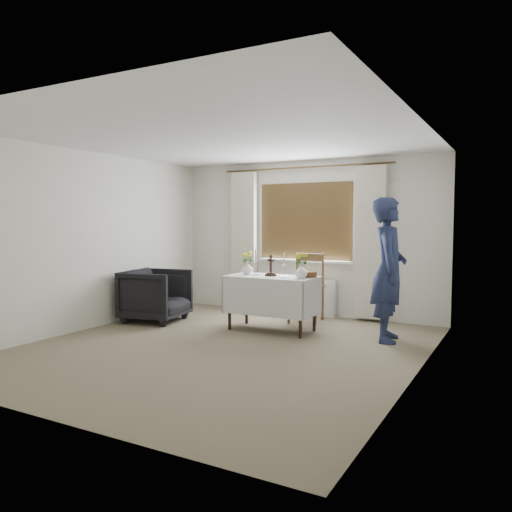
{
  "coord_description": "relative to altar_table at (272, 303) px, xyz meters",
  "views": [
    {
      "loc": [
        3.18,
        -5.01,
        1.52
      ],
      "look_at": [
        -0.06,
        0.93,
        1.05
      ],
      "focal_mm": 35.0,
      "sensor_mm": 36.0,
      "label": 1
    }
  ],
  "objects": [
    {
      "name": "ground",
      "position": [
        -0.08,
        -1.13,
        -0.38
      ],
      "size": [
        5.0,
        5.0,
        0.0
      ],
      "primitive_type": "plane",
      "color": "#87765D",
      "rests_on": "ground"
    },
    {
      "name": "altar_table",
      "position": [
        0.0,
        0.0,
        0.0
      ],
      "size": [
        1.24,
        0.64,
        0.76
      ],
      "primitive_type": "cube",
      "color": "white",
      "rests_on": "ground"
    },
    {
      "name": "wooden_chair",
      "position": [
        0.18,
        0.79,
        0.14
      ],
      "size": [
        0.53,
        0.53,
        1.04
      ],
      "primitive_type": null,
      "rotation": [
        0.0,
        0.0,
        0.12
      ],
      "color": "brown",
      "rests_on": "ground"
    },
    {
      "name": "armchair",
      "position": [
        -1.84,
        -0.27,
        0.02
      ],
      "size": [
        1.0,
        0.98,
        0.8
      ],
      "primitive_type": "imported",
      "rotation": [
        0.0,
        0.0,
        1.74
      ],
      "color": "black",
      "rests_on": "ground"
    },
    {
      "name": "person",
      "position": [
        1.57,
        0.18,
        0.53
      ],
      "size": [
        0.57,
        0.74,
        1.82
      ],
      "primitive_type": "imported",
      "rotation": [
        0.0,
        0.0,
        1.78
      ],
      "color": "navy",
      "rests_on": "ground"
    },
    {
      "name": "radiator",
      "position": [
        -0.08,
        1.29,
        -0.08
      ],
      "size": [
        1.1,
        0.1,
        0.6
      ],
      "primitive_type": "cube",
      "color": "white",
      "rests_on": "ground"
    },
    {
      "name": "wooden_cross",
      "position": [
        -0.02,
        0.01,
        0.53
      ],
      "size": [
        0.16,
        0.14,
        0.29
      ],
      "primitive_type": null,
      "rotation": [
        0.0,
        0.0,
        -0.42
      ],
      "color": "black",
      "rests_on": "altar_table"
    },
    {
      "name": "candlestick_left",
      "position": [
        -0.25,
        -0.01,
        0.57
      ],
      "size": [
        0.13,
        0.13,
        0.37
      ],
      "primitive_type": null,
      "rotation": [
        0.0,
        0.0,
        -0.3
      ],
      "color": "silver",
      "rests_on": "altar_table"
    },
    {
      "name": "candlestick_right",
      "position": [
        0.19,
        -0.01,
        0.55
      ],
      "size": [
        0.11,
        0.11,
        0.33
      ],
      "primitive_type": null,
      "rotation": [
        0.0,
        0.0,
        -0.12
      ],
      "color": "silver",
      "rests_on": "altar_table"
    },
    {
      "name": "flower_vase_left",
      "position": [
        -0.41,
        0.04,
        0.47
      ],
      "size": [
        0.21,
        0.21,
        0.17
      ],
      "primitive_type": "imported",
      "rotation": [
        0.0,
        0.0,
        0.28
      ],
      "color": "white",
      "rests_on": "altar_table"
    },
    {
      "name": "flower_vase_right",
      "position": [
        0.46,
        -0.04,
        0.47
      ],
      "size": [
        0.2,
        0.2,
        0.18
      ],
      "primitive_type": "imported",
      "rotation": [
        0.0,
        0.0,
        0.16
      ],
      "color": "white",
      "rests_on": "altar_table"
    },
    {
      "name": "wicker_basket",
      "position": [
        0.5,
        0.13,
        0.42
      ],
      "size": [
        0.24,
        0.24,
        0.08
      ],
      "primitive_type": "cylinder",
      "rotation": [
        0.0,
        0.0,
        -0.14
      ],
      "color": "brown",
      "rests_on": "altar_table"
    }
  ]
}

